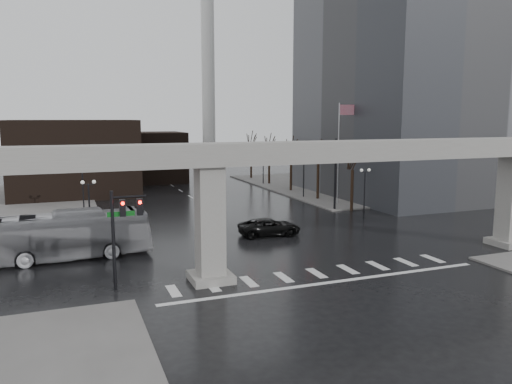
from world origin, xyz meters
The scene contains 23 objects.
ground centered at (0.00, 0.00, 0.00)m, with size 160.00×160.00×0.00m, color black.
sidewalk_ne centered at (26.00, 36.00, 0.07)m, with size 28.00×36.00×0.15m, color slate.
elevated_guideway centered at (1.26, 0.00, 6.88)m, with size 48.00×2.60×8.70m.
office_tower centered at (28.00, 26.00, 21.00)m, with size 22.00×26.00×42.00m, color slate.
building_far_left centered at (-14.00, 42.00, 5.00)m, with size 16.00×14.00×10.00m, color black.
building_far_mid centered at (-2.00, 52.00, 4.00)m, with size 10.00×10.00×8.00m, color black.
smokestack centered at (6.00, 46.00, 13.35)m, with size 3.60×3.60×30.00m.
signal_mast_arm centered at (8.99, 18.80, 5.83)m, with size 12.12×0.43×8.00m.
signal_left_pole centered at (-12.25, 0.50, 4.07)m, with size 2.30×0.30×6.00m.
flagpole_assembly centered at (15.29, 22.00, 7.53)m, with size 2.06×0.12×12.00m.
lamp_right_0 centered at (13.50, 14.00, 3.47)m, with size 1.22×0.32×5.11m.
lamp_right_1 centered at (13.50, 28.00, 3.47)m, with size 1.22×0.32×5.11m.
lamp_right_2 centered at (13.50, 42.00, 3.47)m, with size 1.22×0.32×5.11m.
lamp_left_0 centered at (-13.50, 14.00, 3.47)m, with size 1.22×0.32×5.11m.
lamp_left_1 centered at (-13.50, 28.00, 3.47)m, with size 1.22×0.32×5.11m.
lamp_left_2 centered at (-13.50, 42.00, 3.47)m, with size 1.22×0.32×5.11m.
tree_right_0 centered at (14.53, 18.02, 2.79)m, with size 1.09×1.58×7.50m.
tree_right_1 centered at (14.53, 26.02, 2.85)m, with size 1.09×1.61×7.67m.
tree_right_2 centered at (14.53, 34.02, 2.91)m, with size 1.10×1.63×7.85m.
tree_right_3 centered at (14.53, 42.02, 2.98)m, with size 1.11×1.66×8.02m.
tree_right_4 centered at (14.53, 50.02, 3.04)m, with size 1.12×1.69×8.19m.
pickup_truck centered at (1.27, 10.12, 0.76)m, with size 2.53×5.48×1.52m, color black.
city_bus centered at (-15.75, 8.59, 1.76)m, with size 2.96×12.66×3.53m, color #A5A5AA.
Camera 1 is at (-15.29, -29.41, 10.20)m, focal length 35.00 mm.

